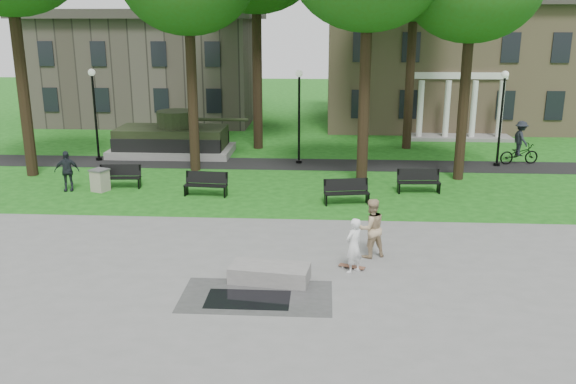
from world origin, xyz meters
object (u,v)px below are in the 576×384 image
object	(u,v)px
concrete_block	(270,273)
skateboarder	(354,246)
friend_watching	(371,228)
cyclist	(520,147)
park_bench_0	(120,176)
trash_bin	(100,180)

from	to	relation	value
concrete_block	skateboarder	xyz separation A→B (m)	(2.36, 0.75, 0.59)
friend_watching	cyclist	distance (m)	15.75
cyclist	park_bench_0	distance (m)	19.66
friend_watching	park_bench_0	xyz separation A→B (m)	(-10.36, 7.59, -0.43)
friend_watching	trash_bin	size ratio (longest dim) A/B	1.94
friend_watching	cyclist	xyz separation A→B (m)	(8.44, 13.30, -0.04)
cyclist	trash_bin	size ratio (longest dim) A/B	2.31
friend_watching	cyclist	bearing A→B (deg)	-146.34
concrete_block	friend_watching	size ratio (longest dim) A/B	1.18
concrete_block	park_bench_0	world-z (taller)	park_bench_0
skateboarder	trash_bin	distance (m)	13.32
skateboarder	friend_watching	distance (m)	1.39
skateboarder	friend_watching	xyz separation A→B (m)	(0.57, 1.26, 0.11)
friend_watching	trash_bin	distance (m)	13.06
friend_watching	cyclist	world-z (taller)	cyclist
skateboarder	concrete_block	bearing A→B (deg)	-26.81
concrete_block	trash_bin	world-z (taller)	trash_bin
friend_watching	concrete_block	bearing A→B (deg)	10.41
cyclist	trash_bin	world-z (taller)	cyclist
concrete_block	skateboarder	world-z (taller)	skateboarder
skateboarder	friend_watching	world-z (taller)	friend_watching
cyclist	skateboarder	bearing A→B (deg)	137.33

